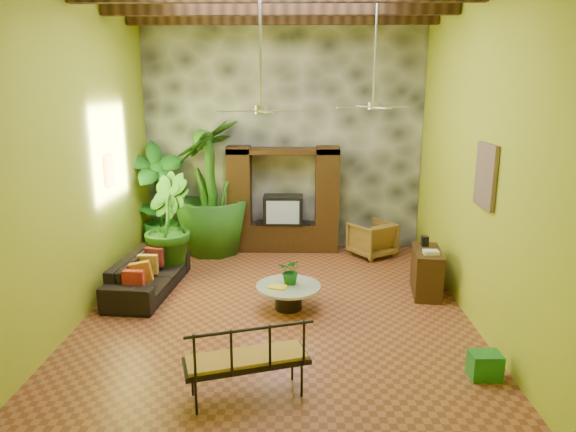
{
  "coord_description": "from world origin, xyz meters",
  "views": [
    {
      "loc": [
        0.33,
        -7.77,
        3.49
      ],
      "look_at": [
        0.17,
        0.2,
        1.5
      ],
      "focal_mm": 32.0,
      "sensor_mm": 36.0,
      "label": 1
    }
  ],
  "objects_px": {
    "sofa": "(149,274)",
    "ceiling_fan_front": "(261,95)",
    "tall_plant_b": "(166,225)",
    "tall_plant_c": "(211,187)",
    "wicker_armchair": "(372,239)",
    "entertainment_center": "(283,207)",
    "side_console": "(426,272)",
    "tall_plant_a": "(158,200)",
    "coffee_table": "(288,294)",
    "green_bin": "(485,365)",
    "iron_bench": "(246,357)",
    "ceiling_fan_back": "(374,94)"
  },
  "relations": [
    {
      "from": "sofa",
      "to": "ceiling_fan_front",
      "type": "bearing_deg",
      "value": -112.64
    },
    {
      "from": "tall_plant_b",
      "to": "tall_plant_c",
      "type": "height_order",
      "value": "tall_plant_c"
    },
    {
      "from": "sofa",
      "to": "tall_plant_b",
      "type": "xyz_separation_m",
      "value": [
        0.12,
        0.91,
        0.65
      ]
    },
    {
      "from": "ceiling_fan_front",
      "to": "tall_plant_b",
      "type": "xyz_separation_m",
      "value": [
        -1.98,
        1.99,
        -2.43
      ]
    },
    {
      "from": "tall_plant_b",
      "to": "wicker_armchair",
      "type": "bearing_deg",
      "value": 15.95
    },
    {
      "from": "entertainment_center",
      "to": "sofa",
      "type": "distance_m",
      "value": 3.42
    },
    {
      "from": "entertainment_center",
      "to": "sofa",
      "type": "bearing_deg",
      "value": -133.2
    },
    {
      "from": "side_console",
      "to": "tall_plant_c",
      "type": "bearing_deg",
      "value": 157.8
    },
    {
      "from": "wicker_armchair",
      "to": "tall_plant_a",
      "type": "bearing_deg",
      "value": -34.16
    },
    {
      "from": "tall_plant_a",
      "to": "tall_plant_b",
      "type": "xyz_separation_m",
      "value": [
        0.45,
        -1.15,
        -0.24
      ]
    },
    {
      "from": "wicker_armchair",
      "to": "coffee_table",
      "type": "relative_size",
      "value": 0.78
    },
    {
      "from": "tall_plant_a",
      "to": "green_bin",
      "type": "xyz_separation_m",
      "value": [
        5.28,
        -4.76,
        -1.05
      ]
    },
    {
      "from": "tall_plant_a",
      "to": "side_console",
      "type": "distance_m",
      "value": 5.64
    },
    {
      "from": "iron_bench",
      "to": "green_bin",
      "type": "distance_m",
      "value": 2.98
    },
    {
      "from": "entertainment_center",
      "to": "tall_plant_a",
      "type": "bearing_deg",
      "value": -171.41
    },
    {
      "from": "tall_plant_b",
      "to": "side_console",
      "type": "xyz_separation_m",
      "value": [
        4.74,
        -0.91,
        -0.58
      ]
    },
    {
      "from": "ceiling_fan_front",
      "to": "sofa",
      "type": "bearing_deg",
      "value": 152.63
    },
    {
      "from": "tall_plant_c",
      "to": "green_bin",
      "type": "distance_m",
      "value": 6.61
    },
    {
      "from": "entertainment_center",
      "to": "iron_bench",
      "type": "distance_m",
      "value": 5.71
    },
    {
      "from": "sofa",
      "to": "tall_plant_a",
      "type": "height_order",
      "value": "tall_plant_a"
    },
    {
      "from": "tall_plant_a",
      "to": "iron_bench",
      "type": "xyz_separation_m",
      "value": [
        2.37,
        -5.29,
        -0.67
      ]
    },
    {
      "from": "tall_plant_b",
      "to": "tall_plant_c",
      "type": "xyz_separation_m",
      "value": [
        0.65,
        1.35,
        0.47
      ]
    },
    {
      "from": "entertainment_center",
      "to": "tall_plant_c",
      "type": "bearing_deg",
      "value": -172.95
    },
    {
      "from": "ceiling_fan_back",
      "to": "green_bin",
      "type": "relative_size",
      "value": 4.96
    },
    {
      "from": "ceiling_fan_front",
      "to": "ceiling_fan_back",
      "type": "relative_size",
      "value": 1.0
    },
    {
      "from": "side_console",
      "to": "green_bin",
      "type": "relative_size",
      "value": 2.63
    },
    {
      "from": "wicker_armchair",
      "to": "side_console",
      "type": "bearing_deg",
      "value": 73.15
    },
    {
      "from": "ceiling_fan_back",
      "to": "iron_bench",
      "type": "xyz_separation_m",
      "value": [
        -1.85,
        -3.75,
        -2.86
      ]
    },
    {
      "from": "sofa",
      "to": "green_bin",
      "type": "distance_m",
      "value": 5.64
    },
    {
      "from": "ceiling_fan_front",
      "to": "tall_plant_c",
      "type": "distance_m",
      "value": 4.1
    },
    {
      "from": "iron_bench",
      "to": "side_console",
      "type": "bearing_deg",
      "value": 31.37
    },
    {
      "from": "ceiling_fan_front",
      "to": "green_bin",
      "type": "height_order",
      "value": "ceiling_fan_front"
    },
    {
      "from": "tall_plant_a",
      "to": "tall_plant_c",
      "type": "distance_m",
      "value": 1.14
    },
    {
      "from": "ceiling_fan_front",
      "to": "tall_plant_a",
      "type": "distance_m",
      "value": 4.53
    },
    {
      "from": "ceiling_fan_front",
      "to": "tall_plant_a",
      "type": "relative_size",
      "value": 0.77
    },
    {
      "from": "ceiling_fan_back",
      "to": "tall_plant_b",
      "type": "bearing_deg",
      "value": 174.07
    },
    {
      "from": "iron_bench",
      "to": "tall_plant_c",
      "type": "bearing_deg",
      "value": 85.46
    },
    {
      "from": "entertainment_center",
      "to": "green_bin",
      "type": "xyz_separation_m",
      "value": [
        2.65,
        -5.15,
        -0.8
      ]
    },
    {
      "from": "side_console",
      "to": "ceiling_fan_back",
      "type": "bearing_deg",
      "value": 158.45
    },
    {
      "from": "tall_plant_a",
      "to": "iron_bench",
      "type": "bearing_deg",
      "value": -65.86
    },
    {
      "from": "tall_plant_c",
      "to": "iron_bench",
      "type": "distance_m",
      "value": 5.71
    },
    {
      "from": "ceiling_fan_back",
      "to": "coffee_table",
      "type": "xyz_separation_m",
      "value": [
        -1.42,
        -1.2,
        -3.15
      ]
    },
    {
      "from": "wicker_armchair",
      "to": "entertainment_center",
      "type": "bearing_deg",
      "value": -45.6
    },
    {
      "from": "tall_plant_b",
      "to": "iron_bench",
      "type": "xyz_separation_m",
      "value": [
        1.93,
        -4.14,
        -0.43
      ]
    },
    {
      "from": "tall_plant_a",
      "to": "side_console",
      "type": "height_order",
      "value": "tall_plant_a"
    },
    {
      "from": "entertainment_center",
      "to": "iron_bench",
      "type": "relative_size",
      "value": 1.6
    },
    {
      "from": "sofa",
      "to": "tall_plant_b",
      "type": "bearing_deg",
      "value": -2.79
    },
    {
      "from": "ceiling_fan_back",
      "to": "coffee_table",
      "type": "relative_size",
      "value": 1.77
    },
    {
      "from": "ceiling_fan_front",
      "to": "iron_bench",
      "type": "xyz_separation_m",
      "value": [
        -0.05,
        -2.15,
        -2.86
      ]
    },
    {
      "from": "sofa",
      "to": "ceiling_fan_back",
      "type": "bearing_deg",
      "value": -77.78
    }
  ]
}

